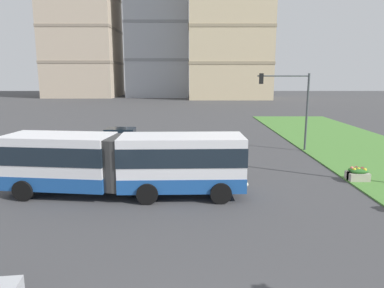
{
  "coord_description": "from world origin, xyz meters",
  "views": [
    {
      "loc": [
        -0.22,
        -5.21,
        5.87
      ],
      "look_at": [
        -0.29,
        13.54,
        2.2
      ],
      "focal_mm": 32.94,
      "sensor_mm": 36.0,
      "label": 1
    }
  ],
  "objects_px": {
    "car_maroon_sedan": "(123,138)",
    "apartment_tower_westcentre": "(159,9)",
    "flower_planter_4": "(360,175)",
    "articulated_bus": "(126,162)",
    "traffic_light_far_right": "(292,98)",
    "flower_planter_5": "(358,173)"
  },
  "relations": [
    {
      "from": "flower_planter_5",
      "to": "apartment_tower_westcentre",
      "type": "relative_size",
      "value": 0.02
    },
    {
      "from": "flower_planter_4",
      "to": "apartment_tower_westcentre",
      "type": "height_order",
      "value": "apartment_tower_westcentre"
    },
    {
      "from": "traffic_light_far_right",
      "to": "flower_planter_5",
      "type": "bearing_deg",
      "value": -77.99
    },
    {
      "from": "flower_planter_4",
      "to": "flower_planter_5",
      "type": "height_order",
      "value": "same"
    },
    {
      "from": "car_maroon_sedan",
      "to": "traffic_light_far_right",
      "type": "relative_size",
      "value": 0.73
    },
    {
      "from": "articulated_bus",
      "to": "flower_planter_4",
      "type": "height_order",
      "value": "articulated_bus"
    },
    {
      "from": "flower_planter_4",
      "to": "apartment_tower_westcentre",
      "type": "xyz_separation_m",
      "value": [
        -18.51,
        81.93,
        23.21
      ]
    },
    {
      "from": "flower_planter_4",
      "to": "flower_planter_5",
      "type": "xyz_separation_m",
      "value": [
        0.0,
        0.31,
        0.0
      ]
    },
    {
      "from": "car_maroon_sedan",
      "to": "flower_planter_4",
      "type": "height_order",
      "value": "car_maroon_sedan"
    },
    {
      "from": "traffic_light_far_right",
      "to": "car_maroon_sedan",
      "type": "bearing_deg",
      "value": 173.77
    },
    {
      "from": "flower_planter_5",
      "to": "apartment_tower_westcentre",
      "type": "xyz_separation_m",
      "value": [
        -18.51,
        81.62,
        23.21
      ]
    },
    {
      "from": "articulated_bus",
      "to": "apartment_tower_westcentre",
      "type": "distance_m",
      "value": 87.01
    },
    {
      "from": "apartment_tower_westcentre",
      "to": "traffic_light_far_right",
      "type": "bearing_deg",
      "value": -77.14
    },
    {
      "from": "articulated_bus",
      "to": "car_maroon_sedan",
      "type": "distance_m",
      "value": 12.12
    },
    {
      "from": "flower_planter_5",
      "to": "apartment_tower_westcentre",
      "type": "distance_m",
      "value": 86.85
    },
    {
      "from": "articulated_bus",
      "to": "apartment_tower_westcentre",
      "type": "height_order",
      "value": "apartment_tower_westcentre"
    },
    {
      "from": "traffic_light_far_right",
      "to": "apartment_tower_westcentre",
      "type": "bearing_deg",
      "value": 102.86
    },
    {
      "from": "flower_planter_4",
      "to": "flower_planter_5",
      "type": "bearing_deg",
      "value": 90.0
    },
    {
      "from": "articulated_bus",
      "to": "flower_planter_5",
      "type": "bearing_deg",
      "value": 10.58
    },
    {
      "from": "apartment_tower_westcentre",
      "to": "flower_planter_4",
      "type": "bearing_deg",
      "value": -77.27
    },
    {
      "from": "traffic_light_far_right",
      "to": "articulated_bus",
      "type": "bearing_deg",
      "value": -136.55
    },
    {
      "from": "car_maroon_sedan",
      "to": "apartment_tower_westcentre",
      "type": "height_order",
      "value": "apartment_tower_westcentre"
    }
  ]
}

